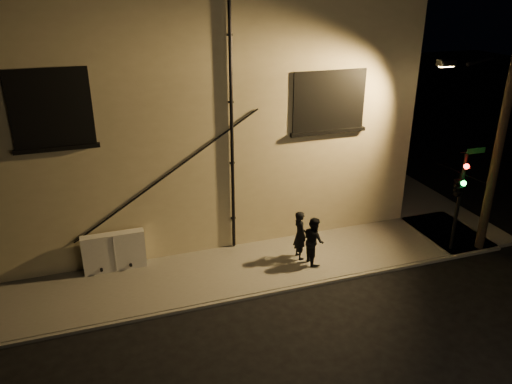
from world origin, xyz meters
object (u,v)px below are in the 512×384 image
object	(u,v)px
pedestrian_b	(314,240)
traffic_signal	(459,185)
utility_cabinet	(114,252)
streetlamp_pole	(494,149)
pedestrian_a	(300,235)

from	to	relation	value
pedestrian_b	traffic_signal	world-z (taller)	traffic_signal
utility_cabinet	traffic_signal	xyz separation A→B (m)	(10.89, -2.43, 1.79)
utility_cabinet	pedestrian_b	distance (m)	6.38
utility_cabinet	streetlamp_pole	bearing A→B (deg)	-11.68
pedestrian_b	pedestrian_a	bearing A→B (deg)	35.43
utility_cabinet	pedestrian_b	size ratio (longest dim) A/B	1.20
pedestrian_b	streetlamp_pole	xyz separation A→B (m)	(5.82, -0.85, 2.76)
pedestrian_a	streetlamp_pole	size ratio (longest dim) A/B	0.25
pedestrian_a	streetlamp_pole	bearing A→B (deg)	-104.01
utility_cabinet	streetlamp_pole	size ratio (longest dim) A/B	0.28
pedestrian_a	traffic_signal	world-z (taller)	traffic_signal
pedestrian_a	pedestrian_b	xyz separation A→B (m)	(0.31, -0.42, -0.04)
utility_cabinet	pedestrian_a	xyz separation A→B (m)	(5.87, -1.20, 0.21)
traffic_signal	streetlamp_pole	bearing A→B (deg)	-2.82
pedestrian_a	pedestrian_b	bearing A→B (deg)	-146.28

